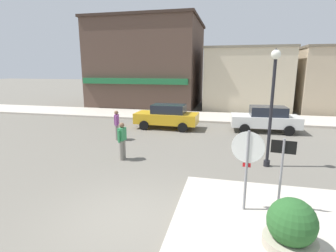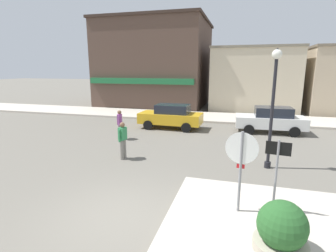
# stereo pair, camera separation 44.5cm
# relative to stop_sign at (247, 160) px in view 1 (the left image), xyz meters

# --- Properties ---
(ground_plane) EXTENTS (160.00, 160.00, 0.00)m
(ground_plane) POSITION_rel_stop_sign_xyz_m (-2.94, -0.90, -1.52)
(ground_plane) COLOR #6B665B
(sidewalk_corner) EXTENTS (6.40, 4.80, 0.15)m
(sidewalk_corner) POSITION_rel_stop_sign_xyz_m (1.44, -0.61, -1.44)
(sidewalk_corner) COLOR beige
(sidewalk_corner) RESTS_ON ground
(kerb_far) EXTENTS (80.00, 4.00, 0.15)m
(kerb_far) POSITION_rel_stop_sign_xyz_m (-2.94, 13.84, -1.44)
(kerb_far) COLOR beige
(kerb_far) RESTS_ON ground
(stop_sign) EXTENTS (0.81, 0.13, 2.30)m
(stop_sign) POSITION_rel_stop_sign_xyz_m (0.00, 0.00, 0.00)
(stop_sign) COLOR gray
(stop_sign) RESTS_ON ground
(one_way_sign) EXTENTS (0.60, 0.09, 2.10)m
(one_way_sign) POSITION_rel_stop_sign_xyz_m (0.88, 0.18, -0.19)
(one_way_sign) COLOR gray
(one_way_sign) RESTS_ON ground
(planter) EXTENTS (1.10, 1.10, 1.23)m
(planter) POSITION_rel_stop_sign_xyz_m (0.86, -1.35, -0.96)
(planter) COLOR #ADA38E
(planter) RESTS_ON ground
(lamp_post) EXTENTS (0.36, 0.36, 4.54)m
(lamp_post) POSITION_rel_stop_sign_xyz_m (1.07, 3.87, 1.44)
(lamp_post) COLOR black
(lamp_post) RESTS_ON ground
(parked_car_nearest) EXTENTS (4.04, 1.96, 1.56)m
(parked_car_nearest) POSITION_rel_stop_sign_xyz_m (-4.35, 9.56, -0.71)
(parked_car_nearest) COLOR gold
(parked_car_nearest) RESTS_ON ground
(parked_car_second) EXTENTS (4.06, 1.99, 1.56)m
(parked_car_second) POSITION_rel_stop_sign_xyz_m (1.73, 10.04, -0.71)
(parked_car_second) COLOR white
(parked_car_second) RESTS_ON ground
(pedestrian_crossing_near) EXTENTS (0.28, 0.56, 1.61)m
(pedestrian_crossing_near) POSITION_rel_stop_sign_xyz_m (-4.83, 3.31, -0.65)
(pedestrian_crossing_near) COLOR gray
(pedestrian_crossing_near) RESTS_ON ground
(pedestrian_crossing_far) EXTENTS (0.31, 0.55, 1.61)m
(pedestrian_crossing_far) POSITION_rel_stop_sign_xyz_m (-6.36, 6.21, -0.65)
(pedestrian_crossing_far) COLOR gray
(pedestrian_crossing_far) RESTS_ON ground
(building_corner_shop) EXTENTS (10.63, 10.23, 8.54)m
(building_corner_shop) POSITION_rel_stop_sign_xyz_m (-8.88, 20.69, 2.76)
(building_corner_shop) COLOR brown
(building_corner_shop) RESTS_ON ground
(building_storefront_left_near) EXTENTS (7.62, 7.72, 5.68)m
(building_storefront_left_near) POSITION_rel_stop_sign_xyz_m (0.94, 20.29, 1.33)
(building_storefront_left_near) COLOR beige
(building_storefront_left_near) RESTS_ON ground
(building_storefront_left_mid) EXTENTS (6.29, 8.12, 5.64)m
(building_storefront_left_mid) POSITION_rel_stop_sign_xyz_m (8.43, 20.42, 1.31)
(building_storefront_left_mid) COLOR tan
(building_storefront_left_mid) RESTS_ON ground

